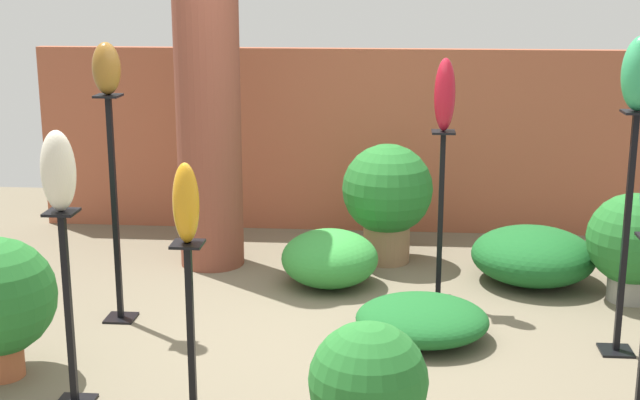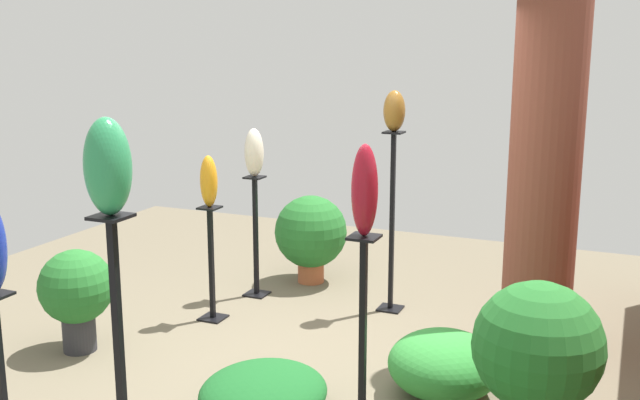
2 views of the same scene
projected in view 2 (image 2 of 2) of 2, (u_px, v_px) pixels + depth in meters
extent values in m
plane|color=#6B604C|center=(292.00, 368.00, 5.30)|extent=(8.00, 8.00, 0.00)
cylinder|color=brown|center=(544.00, 179.00, 5.34)|extent=(0.51, 0.51, 2.61)
cube|color=black|center=(213.00, 318.00, 6.23)|extent=(0.20, 0.20, 0.01)
cube|color=black|center=(211.00, 264.00, 6.13)|extent=(0.04, 0.04, 0.96)
cube|color=black|center=(210.00, 208.00, 6.03)|extent=(0.16, 0.16, 0.01)
cube|color=black|center=(1.00, 384.00, 3.93)|extent=(0.04, 0.04, 1.00)
cube|color=black|center=(121.00, 373.00, 3.48)|extent=(0.04, 0.04, 1.51)
cube|color=black|center=(111.00, 217.00, 3.32)|extent=(0.16, 0.16, 0.02)
cube|color=black|center=(363.00, 344.00, 4.15)|extent=(0.04, 0.04, 1.24)
cube|color=black|center=(364.00, 237.00, 4.02)|extent=(0.16, 0.16, 0.02)
cube|color=black|center=(257.00, 294.00, 6.81)|extent=(0.20, 0.20, 0.01)
cube|color=black|center=(256.00, 237.00, 6.70)|extent=(0.04, 0.04, 1.10)
cube|color=black|center=(255.00, 177.00, 6.58)|extent=(0.16, 0.16, 0.02)
cube|color=black|center=(390.00, 308.00, 6.44)|extent=(0.20, 0.20, 0.01)
cube|color=black|center=(392.00, 223.00, 6.28)|extent=(0.04, 0.04, 1.54)
cube|color=black|center=(394.00, 132.00, 6.12)|extent=(0.16, 0.16, 0.02)
ellipsoid|color=orange|center=(209.00, 181.00, 5.98)|extent=(0.14, 0.14, 0.42)
ellipsoid|color=#2D9356|center=(108.00, 167.00, 3.27)|extent=(0.21, 0.21, 0.44)
ellipsoid|color=maroon|center=(365.00, 190.00, 3.97)|extent=(0.14, 0.14, 0.50)
ellipsoid|color=beige|center=(254.00, 153.00, 6.54)|extent=(0.18, 0.16, 0.43)
ellipsoid|color=brown|center=(394.00, 111.00, 6.09)|extent=(0.18, 0.18, 0.34)
cylinder|color=#B25B38|center=(311.00, 271.00, 7.16)|extent=(0.25, 0.25, 0.20)
sphere|color=#236B28|center=(311.00, 232.00, 7.08)|extent=(0.69, 0.69, 0.69)
sphere|color=#236B28|center=(538.00, 346.00, 4.15)|extent=(0.73, 0.73, 0.73)
cylinder|color=#2D2D33|center=(79.00, 333.00, 5.57)|extent=(0.24, 0.24, 0.27)
sphere|color=#236B28|center=(76.00, 286.00, 5.49)|extent=(0.55, 0.55, 0.55)
ellipsoid|color=#338C38|center=(444.00, 364.00, 4.85)|extent=(0.73, 0.73, 0.42)
ellipsoid|color=#195923|center=(263.00, 392.00, 4.65)|extent=(0.86, 0.79, 0.26)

